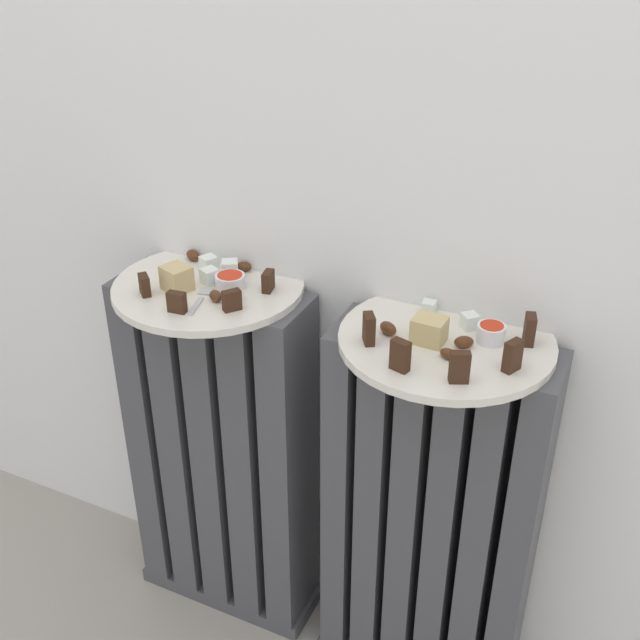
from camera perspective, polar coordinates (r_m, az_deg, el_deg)
The scene contains 31 objects.
radiator_left at distance 1.44m, azimuth -7.16°, elevation -10.00°, with size 0.35×0.12×0.68m.
radiator_right at distance 1.32m, azimuth 7.97°, elevation -14.61°, with size 0.35×0.12×0.68m.
plate_left at distance 1.25m, azimuth -8.14°, elevation 2.44°, with size 0.30×0.30×0.01m, color silver.
plate_right at distance 1.11m, azimuth 9.20°, elevation -1.50°, with size 0.30×0.30×0.01m, color silver.
dark_cake_slice_left_0 at distance 1.22m, azimuth -12.71°, elevation 2.51°, with size 0.03×0.01×0.03m, color #382114.
dark_cake_slice_left_1 at distance 1.16m, azimuth -10.44°, elevation 1.29°, with size 0.03×0.01×0.03m, color #382114.
dark_cake_slice_left_2 at distance 1.16m, azimuth -6.47°, elevation 1.43°, with size 0.03×0.01×0.03m, color #382114.
dark_cake_slice_left_3 at distance 1.21m, azimuth -3.82°, elevation 2.85°, with size 0.03×0.01×0.03m, color #382114.
marble_cake_slice_left_0 at distance 1.23m, azimuth -10.44°, elevation 3.03°, with size 0.04×0.04×0.04m, color tan.
turkish_delight_left_0 at distance 1.24m, azimuth -8.08°, elevation 3.21°, with size 0.02×0.02×0.02m, color white.
turkish_delight_left_1 at distance 1.29m, azimuth -8.13°, elevation 4.12°, with size 0.02×0.02×0.02m, color white.
turkish_delight_left_2 at distance 1.26m, azimuth -6.61°, elevation 3.78°, with size 0.03×0.03×0.03m, color white.
medjool_date_left_0 at distance 1.19m, azimuth -7.64°, elevation 1.77°, with size 0.03×0.02×0.02m, color #4C2814.
medjool_date_left_1 at distance 1.19m, azimuth -6.21°, elevation 1.88°, with size 0.02×0.02×0.02m, color #4C2814.
medjool_date_left_2 at distance 1.33m, azimuth -9.28°, elevation 4.70°, with size 0.03×0.02×0.02m, color #4C2814.
medjool_date_left_3 at distance 1.28m, azimuth -5.62°, elevation 3.92°, with size 0.02×0.02×0.02m, color #4C2814.
jam_bowl_left at distance 1.23m, azimuth -6.59°, elevation 2.91°, with size 0.05×0.05×0.02m.
dark_cake_slice_right_0 at distance 1.07m, azimuth 3.60°, elevation -0.66°, with size 0.03×0.01×0.04m, color #382114.
dark_cake_slice_right_1 at distance 1.01m, azimuth 5.89°, elevation -2.60°, with size 0.03×0.01×0.04m, color #382114.
dark_cake_slice_right_2 at distance 1.00m, azimuth 10.17°, elevation -3.41°, with size 0.03×0.01×0.04m, color #382114.
dark_cake_slice_right_3 at distance 1.04m, azimuth 13.91°, elevation -2.57°, with size 0.03×0.01×0.04m, color #382114.
dark_cake_slice_right_4 at distance 1.10m, azimuth 15.08°, elevation -0.68°, with size 0.03×0.01×0.04m, color #382114.
marble_cake_slice_right_0 at distance 1.08m, azimuth 7.99°, elevation -0.74°, with size 0.04×0.04×0.04m, color tan.
turkish_delight_right_0 at distance 1.13m, azimuth 10.90°, elevation -0.07°, with size 0.02×0.02×0.02m, color white.
turkish_delight_right_1 at distance 1.15m, azimuth 7.97°, elevation 0.92°, with size 0.02×0.02×0.02m, color white.
medjool_date_right_0 at distance 1.10m, azimuth 5.01°, elevation -0.61°, with size 0.03×0.02×0.02m, color #4C2814.
medjool_date_right_1 at distance 1.05m, azimuth 9.38°, elevation -2.46°, with size 0.03×0.02×0.01m, color #4C2814.
medjool_date_right_2 at distance 1.08m, azimuth 10.48°, elevation -1.59°, with size 0.03×0.02×0.02m, color #4C2814.
medjool_date_right_3 at distance 1.05m, azimuth 5.94°, elevation -2.35°, with size 0.02×0.02×0.01m, color #4C2814.
jam_bowl_right at distance 1.10m, azimuth 12.40°, elevation -0.89°, with size 0.04×0.04×0.03m.
fork at distance 1.20m, azimuth -8.72°, elevation 1.55°, with size 0.04×0.09×0.00m.
Camera 1 is at (0.43, -0.64, 1.25)m, focal length 43.75 mm.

